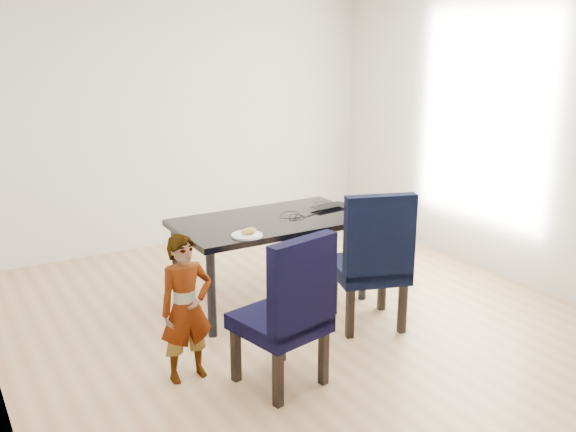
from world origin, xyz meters
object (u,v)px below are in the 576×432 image
chair_left (279,309)px  chair_right (368,257)px  child (186,308)px  plate (247,235)px  laptop (325,206)px  dining_table (270,261)px

chair_left → chair_right: (1.07, 0.45, 0.03)m
child → chair_left: bearing=-37.8°
plate → laptop: 1.09m
dining_table → plate: 0.64m
chair_right → plate: (-0.84, 0.45, 0.19)m
child → plate: child is taller
chair_left → chair_right: 1.16m
chair_left → laptop: (1.24, 1.32, 0.23)m
chair_right → laptop: chair_right is taller
dining_table → chair_right: size_ratio=1.42×
child → laptop: 2.00m
chair_left → laptop: chair_left is taller
chair_left → child: bearing=131.4°
dining_table → plate: bearing=-139.8°
dining_table → laptop: size_ratio=4.57×
dining_table → child: (-1.11, -0.86, 0.13)m
chair_left → plate: chair_left is taller
chair_right → laptop: 0.91m
dining_table → chair_left: (-0.61, -1.23, 0.16)m
dining_table → chair_left: 1.38m
plate → laptop: laptop is taller
chair_right → plate: bearing=169.8°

